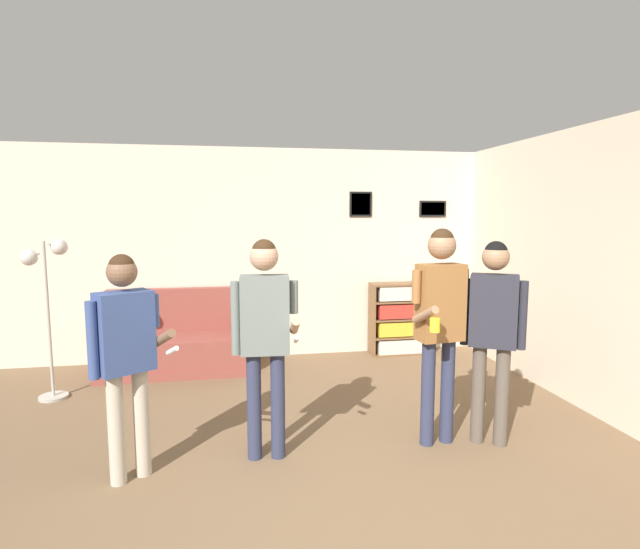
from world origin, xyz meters
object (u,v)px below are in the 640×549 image
person_player_foreground_center (265,326)px  person_spectator_near_bookshelf (493,322)px  bookshelf (401,319)px  person_player_foreground_left (125,345)px  floor_lamp (46,288)px  person_watcher_holding_cup (440,312)px  couch (176,344)px

person_player_foreground_center → person_spectator_near_bookshelf: size_ratio=1.02×
bookshelf → person_player_foreground_center: size_ratio=0.57×
person_player_foreground_left → person_spectator_near_bookshelf: bearing=1.5°
floor_lamp → person_player_foreground_center: 2.62m
person_watcher_holding_cup → person_spectator_near_bookshelf: person_watcher_holding_cup is taller
person_spectator_near_bookshelf → person_player_foreground_left: bearing=-178.5°
floor_lamp → person_player_foreground_center: bearing=-38.5°
bookshelf → person_player_foreground_center: 3.31m
person_spectator_near_bookshelf → person_watcher_holding_cup: bearing=169.7°
person_player_foreground_left → person_spectator_near_bookshelf: (2.77, 0.07, 0.04)m
person_watcher_holding_cup → person_spectator_near_bookshelf: size_ratio=1.06×
couch → floor_lamp: floor_lamp is taller
bookshelf → couch: bearing=-176.2°
floor_lamp → person_player_foreground_left: (1.08, -1.77, -0.16)m
couch → person_watcher_holding_cup: (2.30, -2.40, 0.78)m
couch → floor_lamp: 1.60m
couch → bookshelf: size_ratio=1.81×
bookshelf → floor_lamp: size_ratio=0.59×
couch → person_watcher_holding_cup: size_ratio=0.99×
person_spectator_near_bookshelf → person_player_foreground_center: bearing=177.7°
floor_lamp → person_player_foreground_left: 2.09m
person_player_foreground_left → person_watcher_holding_cup: person_watcher_holding_cup is taller
person_player_foreground_left → person_player_foreground_center: person_player_foreground_center is taller
person_player_foreground_center → person_spectator_near_bookshelf: person_player_foreground_center is taller
floor_lamp → person_player_foreground_center: size_ratio=0.96×
person_player_foreground_left → person_spectator_near_bookshelf: 2.77m
person_watcher_holding_cup → person_spectator_near_bookshelf: bearing=-10.3°
bookshelf → person_spectator_near_bookshelf: person_spectator_near_bookshelf is taller
couch → person_player_foreground_left: bearing=-91.2°
bookshelf → person_watcher_holding_cup: size_ratio=0.54×
bookshelf → person_player_foreground_center: person_player_foreground_center is taller
person_player_foreground_left → person_player_foreground_center: (0.96, 0.14, 0.06)m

